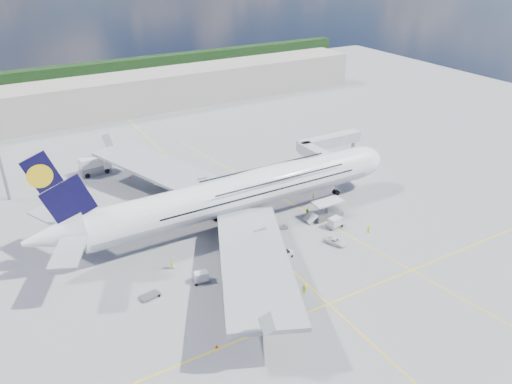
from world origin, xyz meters
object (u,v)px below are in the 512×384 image
cone_wing_right_inner (240,247)px  catering_truck_outer (95,166)px  dolly_nose_far (335,222)px  dolly_back (150,295)px  dolly_row_c (231,253)px  cone_wing_left_inner (194,194)px  cone_wing_right_outer (217,346)px  crew_van (369,229)px  catering_truck_inner (185,175)px  cone_nose (333,179)px  cone_wing_left_outer (130,177)px  cone_tail (74,245)px  dolly_nose_near (281,228)px  dolly_row_b (251,298)px  crew_loader (307,212)px  dolly_row_a (201,277)px  crew_wing (172,264)px  airliner (240,192)px  crew_nose (313,196)px  service_van (335,241)px  baggage_tug (287,254)px  jet_bridge (325,148)px  cargo_loader (326,212)px  crew_tug (304,290)px

cone_wing_right_inner → catering_truck_outer: bearing=107.6°
catering_truck_outer → dolly_nose_far: bearing=-60.4°
dolly_back → dolly_nose_far: (39.93, 2.65, 0.80)m
dolly_row_c → dolly_nose_far: (22.71, -1.86, 0.85)m
dolly_row_c → dolly_back: (-17.22, -4.51, 0.05)m
cone_wing_left_inner → cone_wing_right_outer: 48.66m
dolly_row_c → crew_van: size_ratio=1.99×
cone_wing_left_inner → catering_truck_inner: bearing=82.4°
cone_nose → cone_wing_left_outer: 49.54m
catering_truck_outer → cone_tail: catering_truck_outer is taller
cone_wing_left_inner → cone_wing_right_outer: size_ratio=0.92×
dolly_back → cone_wing_right_outer: (4.45, -15.60, -0.08)m
crew_van → cone_wing_right_inner: size_ratio=2.96×
dolly_nose_near → cone_tail: 40.23m
dolly_row_c → cone_nose: bearing=3.1°
cone_wing_left_inner → dolly_row_b: bearing=-100.5°
dolly_nose_far → crew_loader: size_ratio=2.33×
dolly_row_a → crew_wing: bearing=125.6°
airliner → cone_wing_left_outer: (-13.42, 32.21, -6.58)m
cone_wing_right_inner → crew_nose: bearing=21.5°
catering_truck_inner → service_van: size_ratio=1.65×
baggage_tug → cone_nose: (28.01, 22.35, -0.39)m
jet_bridge → crew_loader: (-15.96, -15.41, -6.06)m
dolly_nose_far → crew_nose: dolly_nose_far is taller
cone_wing_left_inner → cone_wing_right_inner: bearing=-93.4°
cone_tail → catering_truck_outer: bearing=69.2°
cargo_loader → crew_van: bearing=-69.1°
dolly_row_a → cone_wing_left_outer: bearing=97.7°
airliner → catering_truck_inner: bearing=95.6°
crew_tug → airliner: bearing=109.9°
dolly_back → cone_wing_right_inner: size_ratio=6.53×
jet_bridge → catering_truck_outer: bearing=150.3°
crew_wing → dolly_back: bearing=157.9°
dolly_row_c → cone_tail: cone_tail is taller
dolly_row_a → dolly_nose_near: 22.67m
service_van → crew_wing: (-30.08, 8.13, 0.36)m
crew_van → dolly_nose_far: bearing=14.4°
airliner → cone_wing_left_inner: bearing=101.8°
airliner → cone_wing_right_outer: airliner is taller
cone_wing_left_outer → crew_tug: bearing=-79.2°
crew_loader → dolly_back: bearing=-118.4°
cone_wing_left_outer → cone_wing_right_outer: cone_wing_right_outer is taller
jet_bridge → cone_wing_left_outer: 48.39m
dolly_row_c → crew_van: 28.19m
crew_tug → cone_tail: bearing=156.0°
dolly_row_b → dolly_row_c: (3.35, 13.42, -0.03)m
cargo_loader → crew_nose: cargo_loader is taller
catering_truck_inner → cone_nose: bearing=-54.0°
catering_truck_outer → dolly_row_a: bearing=-90.6°
dolly_row_c → cone_wing_right_inner: size_ratio=5.88×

